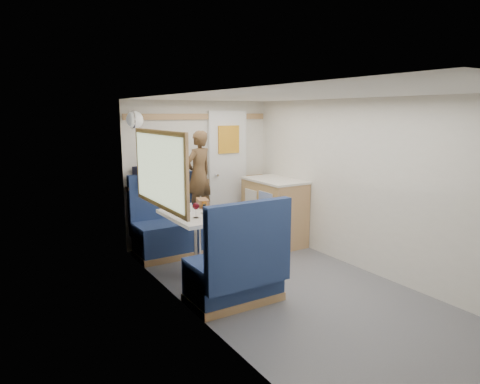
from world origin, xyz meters
TOP-DOWN VIEW (x-y plane):
  - floor at (0.00, 0.00)m, footprint 4.50×4.50m
  - ceiling at (0.00, 0.00)m, footprint 4.50×4.50m
  - wall_back at (0.00, 2.25)m, footprint 2.20×0.02m
  - wall_left at (-1.10, 0.00)m, footprint 0.02×4.50m
  - wall_right at (1.10, 0.00)m, footprint 0.02×4.50m
  - oak_trim_low at (0.00, 2.23)m, footprint 2.15×0.02m
  - oak_trim_high at (0.00, 2.23)m, footprint 2.15×0.02m
  - side_window at (-1.08, 1.00)m, footprint 0.04×1.30m
  - rear_door at (0.45, 2.22)m, footprint 0.62×0.12m
  - dinette_table at (-0.65, 1.00)m, footprint 0.62×0.92m
  - bench_far at (-0.65, 1.86)m, footprint 0.90×0.59m
  - bench_near at (-0.65, 0.14)m, footprint 0.90×0.59m
  - ledge at (-0.65, 2.12)m, footprint 0.90×0.14m
  - dome_light at (-1.04, 1.85)m, footprint 0.20×0.20m
  - galley_counter at (0.82, 1.55)m, footprint 0.57×0.92m
  - person at (-0.19, 1.87)m, footprint 0.49×0.40m
  - duffel_bag at (-0.72, 2.12)m, footprint 0.55×0.33m
  - tray at (-0.48, 0.83)m, footprint 0.26×0.34m
  - orange_fruit at (-0.44, 0.82)m, footprint 0.07×0.07m
  - cheese_block at (-0.58, 0.75)m, footprint 0.12×0.09m
  - wine_glass at (-0.74, 0.84)m, footprint 0.08×0.08m
  - tumbler_left at (-0.86, 0.81)m, footprint 0.07×0.07m
  - beer_glass at (-0.47, 1.17)m, footprint 0.06×0.06m
  - pepper_grinder at (-0.56, 0.99)m, footprint 0.04×0.04m
  - salt_grinder at (-0.67, 1.13)m, footprint 0.04×0.04m
  - bread_loaf at (-0.43, 1.31)m, footprint 0.18×0.25m

SIDE VIEW (x-z plane):
  - floor at x=0.00m, z-range 0.00..0.00m
  - bench_far at x=-0.65m, z-range -0.22..0.83m
  - bench_near at x=-0.65m, z-range -0.22..0.83m
  - galley_counter at x=0.82m, z-range 0.01..0.93m
  - dinette_table at x=-0.65m, z-range 0.21..0.93m
  - tray at x=-0.48m, z-range 0.72..0.74m
  - cheese_block at x=-0.58m, z-range 0.74..0.78m
  - beer_glass at x=-0.47m, z-range 0.72..0.81m
  - bread_loaf at x=-0.43m, z-range 0.72..0.81m
  - salt_grinder at x=-0.67m, z-range 0.72..0.82m
  - pepper_grinder at x=-0.56m, z-range 0.72..0.82m
  - orange_fruit at x=-0.44m, z-range 0.74..0.81m
  - tumbler_left at x=-0.86m, z-range 0.72..0.83m
  - wine_glass at x=-0.74m, z-range 0.76..0.93m
  - oak_trim_low at x=0.00m, z-range 0.81..0.89m
  - ledge at x=-0.65m, z-range 0.86..0.90m
  - rear_door at x=0.45m, z-range 0.04..1.90m
  - wall_back at x=0.00m, z-range 0.00..2.00m
  - wall_left at x=-1.10m, z-range 0.00..2.00m
  - wall_right at x=1.10m, z-range 0.00..2.00m
  - duffel_bag at x=-0.72m, z-range 0.90..1.15m
  - person at x=-0.19m, z-range 0.45..1.60m
  - side_window at x=-1.08m, z-range 0.89..1.61m
  - dome_light at x=-1.04m, z-range 1.65..1.85m
  - oak_trim_high at x=0.00m, z-range 1.74..1.82m
  - ceiling at x=0.00m, z-range 2.00..2.00m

